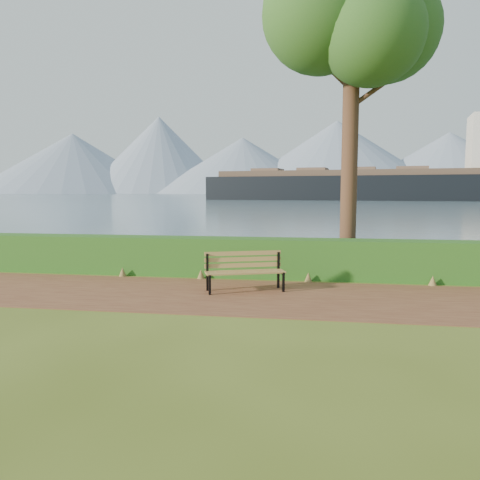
# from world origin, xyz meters

# --- Properties ---
(ground) EXTENTS (140.00, 140.00, 0.00)m
(ground) POSITION_xyz_m (0.00, 0.00, 0.00)
(ground) COLOR #465518
(ground) RESTS_ON ground
(path) EXTENTS (40.00, 3.40, 0.01)m
(path) POSITION_xyz_m (0.00, 0.30, 0.01)
(path) COLOR #5A2F1F
(path) RESTS_ON ground
(hedge) EXTENTS (32.00, 0.85, 1.00)m
(hedge) POSITION_xyz_m (0.00, 2.60, 0.50)
(hedge) COLOR #1C4714
(hedge) RESTS_ON ground
(water) EXTENTS (700.00, 510.00, 0.00)m
(water) POSITION_xyz_m (0.00, 260.00, 0.01)
(water) COLOR #425B6A
(water) RESTS_ON ground
(mountains) EXTENTS (585.00, 190.00, 70.00)m
(mountains) POSITION_xyz_m (-9.17, 406.05, 27.70)
(mountains) COLOR slate
(mountains) RESTS_ON ground
(bench) EXTENTS (1.81, 1.06, 0.88)m
(bench) POSITION_xyz_m (0.20, 0.82, 0.50)
(bench) COLOR black
(bench) RESTS_ON ground
(tree) EXTENTS (4.72, 3.89, 9.39)m
(tree) POSITION_xyz_m (2.63, 3.74, 6.98)
(tree) COLOR #321E14
(tree) RESTS_ON ground
(cargo_ship) EXTENTS (81.10, 24.41, 24.32)m
(cargo_ship) POSITION_xyz_m (18.13, 105.56, 3.63)
(cargo_ship) COLOR black
(cargo_ship) RESTS_ON ground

